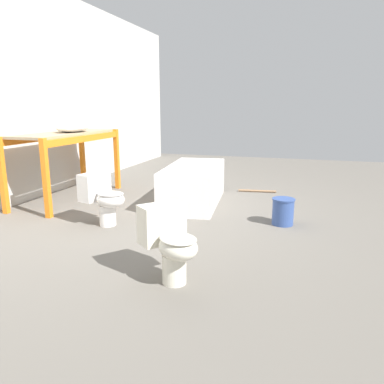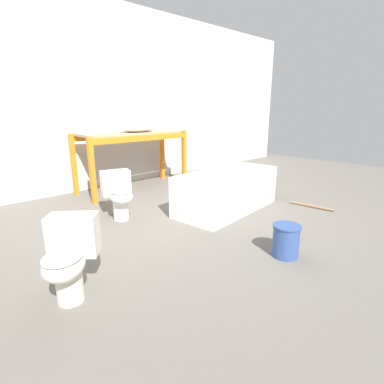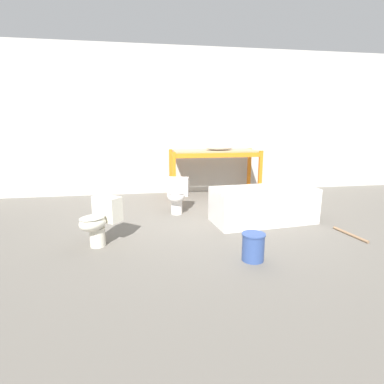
% 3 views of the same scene
% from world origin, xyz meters
% --- Properties ---
extents(ground_plane, '(12.00, 12.00, 0.00)m').
position_xyz_m(ground_plane, '(0.00, 0.00, 0.00)').
color(ground_plane, '#666059').
extents(warehouse_wall_rear, '(10.80, 0.08, 3.20)m').
position_xyz_m(warehouse_wall_rear, '(0.00, 2.05, 1.60)').
color(warehouse_wall_rear, beige).
rests_on(warehouse_wall_rear, ground_plane).
extents(shelving_rack, '(1.90, 0.75, 1.02)m').
position_xyz_m(shelving_rack, '(0.37, 1.49, 0.86)').
color(shelving_rack, orange).
rests_on(shelving_rack, ground_plane).
extents(sink_basin, '(0.60, 0.39, 0.22)m').
position_xyz_m(sink_basin, '(0.45, 1.41, 1.09)').
color(sink_basin, white).
rests_on(sink_basin, shelving_rack).
extents(bathtub_main, '(1.69, 0.90, 0.56)m').
position_xyz_m(bathtub_main, '(0.72, -0.40, 0.32)').
color(bathtub_main, white).
rests_on(bathtub_main, ground_plane).
extents(toilet_near, '(0.60, 0.63, 0.62)m').
position_xyz_m(toilet_near, '(-1.74, -0.96, 0.35)').
color(toilet_near, silver).
rests_on(toilet_near, ground_plane).
extents(toilet_far, '(0.46, 0.61, 0.62)m').
position_xyz_m(toilet_far, '(-0.59, 0.33, 0.35)').
color(toilet_far, white).
rests_on(toilet_far, ground_plane).
extents(bucket_white, '(0.27, 0.27, 0.32)m').
position_xyz_m(bucket_white, '(0.06, -1.73, 0.17)').
color(bucket_white, '#334C8C').
rests_on(bucket_white, ground_plane).
extents(loose_pipe, '(0.12, 0.62, 0.04)m').
position_xyz_m(loose_pipe, '(1.71, -1.20, 0.02)').
color(loose_pipe, '#8C6B4C').
rests_on(loose_pipe, ground_plane).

